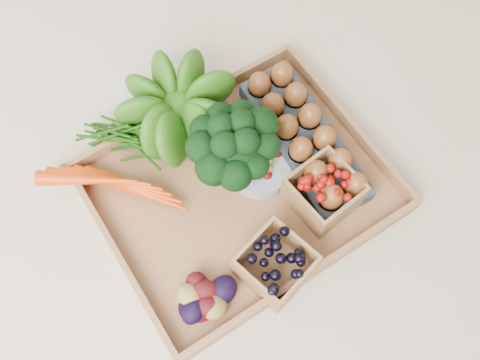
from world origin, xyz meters
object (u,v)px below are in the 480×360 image
egg_carton (304,141)px  cherry_bowl (260,167)px  broccoli (234,158)px  tray (240,191)px

egg_carton → cherry_bowl: bearing=-175.2°
cherry_bowl → egg_carton: (0.11, -0.00, 0.00)m
broccoli → egg_carton: bearing=-8.9°
tray → cherry_bowl: cherry_bowl is taller
tray → broccoli: bearing=75.1°
tray → egg_carton: (0.16, 0.01, 0.03)m
broccoli → egg_carton: size_ratio=0.51×
tray → egg_carton: egg_carton is taller
tray → cherry_bowl: size_ratio=4.22×
tray → broccoli: broccoli is taller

